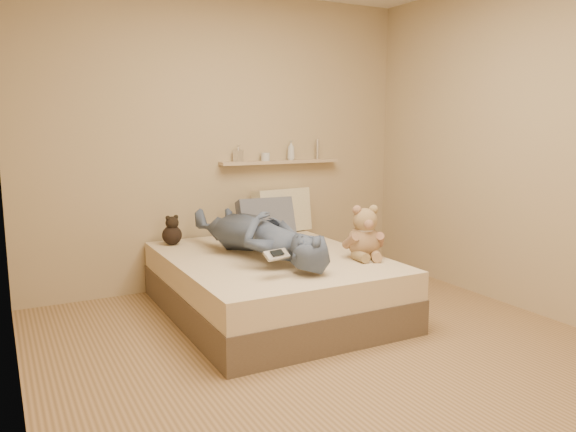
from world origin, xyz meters
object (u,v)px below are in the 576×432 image
person (259,234)px  wall_shelf (281,162)px  bed (271,284)px  pillow_grey (266,218)px  pillow_cream (282,211)px  game_console (277,255)px  dark_plush (172,232)px  teddy_bear (365,236)px

person → wall_shelf: 1.21m
bed → pillow_grey: (0.29, 0.69, 0.40)m
bed → pillow_cream: 1.07m
game_console → wall_shelf: (0.80, 1.50, 0.49)m
dark_plush → wall_shelf: 1.25m
bed → dark_plush: (-0.56, 0.74, 0.34)m
pillow_cream → wall_shelf: size_ratio=0.46×
pillow_cream → teddy_bear: bearing=-87.0°
bed → wall_shelf: 1.38m
pillow_cream → wall_shelf: 0.46m
teddy_bear → pillow_cream: 1.23m
pillow_grey → wall_shelf: size_ratio=0.42×
bed → pillow_grey: 0.85m
game_console → person: size_ratio=0.12×
teddy_bear → wall_shelf: size_ratio=0.34×
bed → pillow_cream: bearing=57.9°
bed → wall_shelf: wall_shelf is taller
teddy_bear → pillow_grey: 1.13m
pillow_cream → person: pillow_cream is taller
pillow_cream → pillow_grey: size_ratio=1.10×
dark_plush → person: bearing=-58.0°
teddy_bear → wall_shelf: bearing=91.5°
dark_plush → wall_shelf: (1.11, 0.17, 0.54)m
dark_plush → game_console: bearing=-76.7°
game_console → dark_plush: (-0.31, 1.33, -0.05)m
teddy_bear → pillow_cream: (-0.06, 1.23, 0.03)m
teddy_bear → pillow_grey: size_ratio=0.82×
bed → pillow_grey: size_ratio=3.80×
teddy_bear → dark_plush: (-1.14, 1.14, -0.06)m
game_console → pillow_cream: size_ratio=0.34×
dark_plush → person: person is taller
teddy_bear → pillow_grey: (-0.30, 1.09, 0.00)m
person → bed: bearing=170.5°
dark_plush → pillow_grey: pillow_grey is taller
pillow_grey → person: size_ratio=0.33×
bed → game_console: bearing=-112.7°
game_console → wall_shelf: wall_shelf is taller
person → pillow_grey: bearing=-126.4°
bed → pillow_grey: pillow_grey is taller
wall_shelf → teddy_bear: bearing=-88.5°
pillow_cream → pillow_grey: pillow_cream is taller
pillow_grey → dark_plush: bearing=176.7°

